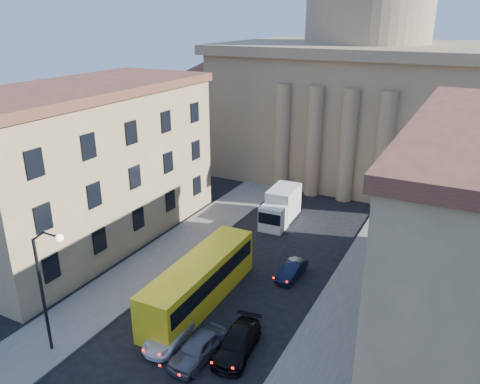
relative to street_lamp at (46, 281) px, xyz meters
name	(u,v)px	position (x,y,z in m)	size (l,w,h in m)	color
sidewalk_left	(138,274)	(-1.53, 10.00, -5.21)	(5.00, 60.00, 0.15)	#585650
sidewalk_right	(337,334)	(15.47, 10.00, -5.21)	(5.00, 60.00, 0.15)	#585650
church	(362,83)	(6.97, 47.47, 6.59)	(68.02, 28.76, 36.60)	#847151
building_left	(87,164)	(-10.03, 14.00, 2.14)	(11.60, 26.60, 14.70)	tan
street_lamp	(46,281)	(0.00, 0.00, 0.00)	(2.62, 0.44, 8.83)	black
car_left_mid	(168,335)	(5.79, 4.08, -4.67)	(2.05, 4.44, 1.23)	silver
car_right_mid	(237,343)	(10.28, 5.33, -4.56)	(2.04, 5.03, 1.46)	black
car_right_far	(198,348)	(8.35, 3.72, -4.49)	(1.87, 4.66, 1.59)	#535257
car_right_distant	(292,270)	(9.96, 15.62, -4.65)	(1.34, 3.85, 1.27)	black
city_bus	(200,280)	(5.12, 9.13, -3.40)	(3.10, 12.48, 3.50)	yellow
box_truck	(280,207)	(4.78, 25.52, -3.63)	(2.79, 6.46, 3.49)	silver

